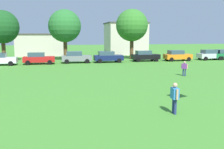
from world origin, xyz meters
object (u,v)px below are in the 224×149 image
at_px(parked_car_gray_2, 76,57).
at_px(tree_far_right, 132,25).
at_px(parked_car_orange_5, 177,55).
at_px(tree_right, 65,26).
at_px(parked_car_green_7, 224,54).
at_px(parked_car_black_4, 145,56).
at_px(tree_left, 2,27).
at_px(bystander_midfield, 184,67).
at_px(parked_car_navy_3, 108,57).
at_px(parked_car_silver_6, 210,55).
at_px(adult_bystander, 175,95).
at_px(parked_car_red_1, 38,58).

xyz_separation_m(parked_car_gray_2, tree_far_right, (9.80, 4.34, 4.82)).
bearing_deg(parked_car_orange_5, tree_right, 164.69).
height_order(parked_car_gray_2, parked_car_green_7, same).
distance_m(parked_car_black_4, tree_far_right, 6.38).
bearing_deg(parked_car_gray_2, parked_car_orange_5, -0.85).
relative_size(parked_car_orange_5, tree_far_right, 0.51).
height_order(parked_car_gray_2, tree_left, tree_left).
height_order(bystander_midfield, tree_right, tree_right).
height_order(parked_car_green_7, tree_left, tree_left).
bearing_deg(tree_left, parked_car_navy_3, -15.14).
relative_size(parked_car_silver_6, tree_left, 0.55).
relative_size(parked_car_gray_2, parked_car_green_7, 1.00).
xyz_separation_m(parked_car_black_4, tree_far_right, (-0.99, 4.06, 4.82)).
bearing_deg(tree_left, parked_car_gray_2, -20.27).
bearing_deg(tree_far_right, parked_car_green_7, -15.73).
height_order(adult_bystander, parked_car_red_1, parked_car_red_1).
height_order(parked_car_orange_5, tree_left, tree_left).
height_order(parked_car_navy_3, parked_car_black_4, same).
distance_m(parked_car_black_4, parked_car_orange_5, 5.23).
height_order(parked_car_black_4, parked_car_silver_6, same).
bearing_deg(parked_car_orange_5, tree_left, 171.11).
distance_m(parked_car_red_1, parked_car_silver_6, 27.39).
distance_m(adult_bystander, tree_right, 31.16).
height_order(adult_bystander, tree_far_right, tree_far_right).
bearing_deg(bystander_midfield, parked_car_black_4, 138.27).
bearing_deg(parked_car_orange_5, tree_far_right, 143.51).
relative_size(parked_car_navy_3, tree_left, 0.55).
bearing_deg(tree_left, tree_far_right, 1.17).
height_order(parked_car_navy_3, tree_left, tree_left).
bearing_deg(parked_car_navy_3, parked_car_green_7, 1.06).
distance_m(adult_bystander, parked_car_red_1, 26.81).
distance_m(parked_car_red_1, tree_right, 7.90).
relative_size(bystander_midfield, parked_car_silver_6, 0.34).
xyz_separation_m(parked_car_orange_5, parked_car_green_7, (8.73, 0.38, 0.00)).
relative_size(parked_car_navy_3, parked_car_orange_5, 1.00).
relative_size(adult_bystander, bystander_midfield, 1.10).
bearing_deg(adult_bystander, tree_left, 30.11).
relative_size(adult_bystander, parked_car_black_4, 0.38).
relative_size(adult_bystander, parked_car_orange_5, 0.38).
distance_m(parked_car_red_1, tree_far_right, 16.56).
relative_size(adult_bystander, tree_left, 0.21).
height_order(parked_car_red_1, parked_car_navy_3, same).
xyz_separation_m(adult_bystander, parked_car_gray_2, (-3.09, 26.00, -0.11)).
distance_m(parked_car_black_4, parked_car_silver_6, 11.32).
xyz_separation_m(parked_car_black_4, parked_car_orange_5, (5.20, -0.52, 0.00)).
distance_m(parked_car_gray_2, tree_far_right, 11.75).
bearing_deg(tree_right, parked_car_black_4, -19.21).
relative_size(parked_car_navy_3, parked_car_green_7, 1.00).
relative_size(bystander_midfield, parked_car_black_4, 0.34).
bearing_deg(parked_car_navy_3, adult_bystander, -93.66).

